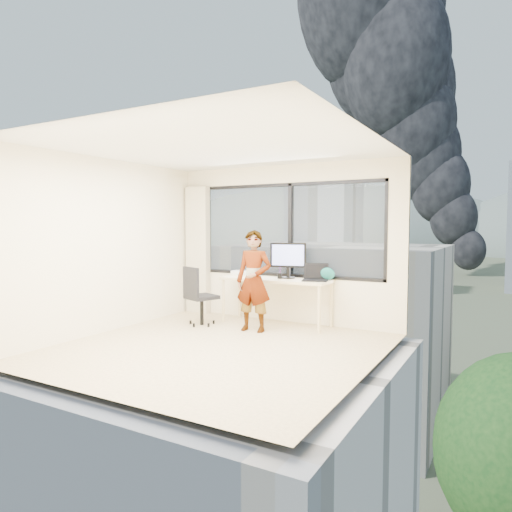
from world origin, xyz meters
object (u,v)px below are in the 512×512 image
Objects in this scene: monitor at (288,260)px; handbag at (327,274)px; chair at (202,295)px; laptop at (315,273)px; game_console at (241,272)px; person at (254,281)px; desk at (276,301)px.

monitor is 0.67m from handbag.
chair is 2.41× the size of laptop.
laptop is at bearing -26.93° from monitor.
laptop reaches higher than game_console.
monitor is at bearing 53.93° from chair.
handbag is at bearing 42.13° from laptop.
person reaches higher than handbag.
person is 1.16m from handbag.
chair is 1.50m from monitor.
handbag reaches higher than desk.
monitor is 2.26× the size of handbag.
chair is 0.63× the size of person.
desk is at bearing 53.64° from chair.
monitor is at bearing 33.95° from desk.
desk is 3.08× the size of monitor.
monitor is at bearing -11.79° from game_console.
desk is at bearing -174.73° from handbag.
laptop is (0.76, 0.58, 0.11)m from person.
game_console is at bearing 97.13° from chair.
person reaches higher than monitor.
laptop is (1.48, -0.23, 0.09)m from game_console.
game_console is at bearing 126.65° from person.
laptop is 1.55× the size of handbag.
person is 0.79m from monitor.
chair is at bearing -174.95° from laptop.
laptop reaches higher than chair.
person reaches higher than chair.
laptop reaches higher than desk.
person is at bearing 24.25° from chair.
person is (-0.08, -0.59, 0.39)m from desk.
handbag is at bearing 11.81° from desk.
chair reaches higher than handbag.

